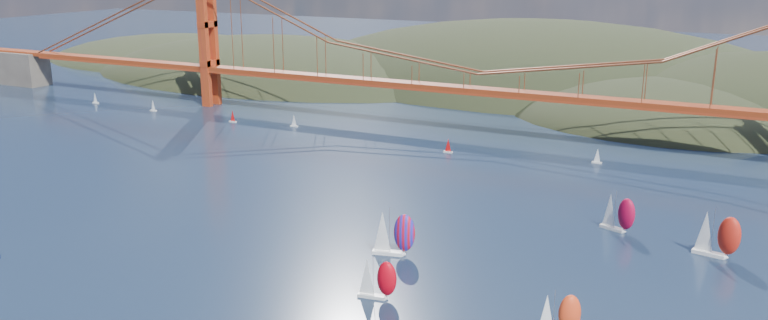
{
  "coord_description": "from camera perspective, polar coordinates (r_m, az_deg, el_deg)",
  "views": [
    {
      "loc": [
        86.24,
        -68.23,
        62.19
      ],
      "look_at": [
        7.12,
        90.0,
        13.42
      ],
      "focal_mm": 35.0,
      "sensor_mm": 36.0,
      "label": 1
    }
  ],
  "objects": [
    {
      "name": "headlands",
      "position": [
        356.86,
        19.34,
        2.46
      ],
      "size": [
        725.0,
        225.0,
        96.0
      ],
      "color": "black",
      "rests_on": "ground"
    },
    {
      "name": "bridge",
      "position": [
        265.06,
        7.09,
        8.81
      ],
      "size": [
        552.0,
        12.0,
        55.0
      ],
      "color": "maroon",
      "rests_on": "ground"
    },
    {
      "name": "racer_0",
      "position": [
        140.68,
        -0.59,
        -8.98
      ],
      "size": [
        7.7,
        3.77,
        8.67
      ],
      "rotation": [
        0.0,
        0.0,
        0.16
      ],
      "color": "silver",
      "rests_on": "ground"
    },
    {
      "name": "racer_1",
      "position": [
        130.43,
        13.07,
        -11.44
      ],
      "size": [
        7.73,
        6.17,
        8.81
      ],
      "rotation": [
        0.0,
        0.0,
        0.55
      ],
      "color": "silver",
      "rests_on": "ground"
    },
    {
      "name": "racer_3",
      "position": [
        173.77,
        24.0,
        -5.17
      ],
      "size": [
        9.55,
        4.93,
        10.72
      ],
      "rotation": [
        0.0,
        0.0,
        -0.19
      ],
      "color": "white",
      "rests_on": "ground"
    },
    {
      "name": "racer_5",
      "position": [
        181.76,
        17.37,
        -3.82
      ],
      "size": [
        8.54,
        5.6,
        9.54
      ],
      "rotation": [
        0.0,
        0.0,
        -0.36
      ],
      "color": "silver",
      "rests_on": "ground"
    },
    {
      "name": "racer_rwb",
      "position": [
        159.7,
        0.67,
        -5.56
      ],
      "size": [
        9.51,
        5.27,
        10.66
      ],
      "rotation": [
        0.0,
        0.0,
        0.23
      ],
      "color": "white",
      "rests_on": "ground"
    },
    {
      "name": "distant_boat_0",
      "position": [
        346.71,
        -21.15,
        4.44
      ],
      "size": [
        3.0,
        2.0,
        4.7
      ],
      "color": "silver",
      "rests_on": "ground"
    },
    {
      "name": "distant_boat_1",
      "position": [
        321.29,
        -17.19,
        4.0
      ],
      "size": [
        3.0,
        2.0,
        4.7
      ],
      "color": "silver",
      "rests_on": "ground"
    },
    {
      "name": "distant_boat_2",
      "position": [
        292.29,
        -11.46,
        3.3
      ],
      "size": [
        3.0,
        2.0,
        4.7
      ],
      "color": "silver",
      "rests_on": "ground"
    },
    {
      "name": "distant_boat_3",
      "position": [
        280.94,
        -6.88,
        3.01
      ],
      "size": [
        3.0,
        2.0,
        4.7
      ],
      "color": "silver",
      "rests_on": "ground"
    },
    {
      "name": "distant_boat_8",
      "position": [
        238.86,
        15.95,
        0.31
      ],
      "size": [
        3.0,
        2.0,
        4.7
      ],
      "color": "silver",
      "rests_on": "ground"
    },
    {
      "name": "distant_boat_9",
      "position": [
        242.98,
        4.91,
        1.11
      ],
      "size": [
        3.0,
        2.0,
        4.7
      ],
      "color": "silver",
      "rests_on": "ground"
    }
  ]
}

